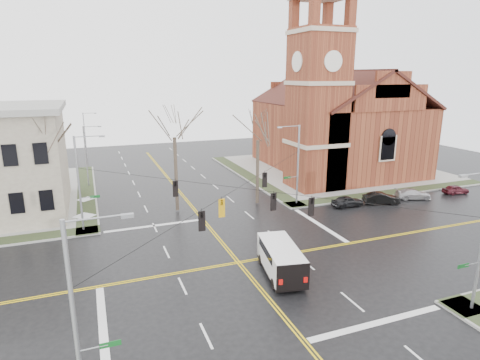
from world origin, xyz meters
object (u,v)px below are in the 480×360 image
object	(u,v)px
signal_pole_nw	(81,181)
signal_pole_sw	(78,316)
church	(334,116)
streetlight_north_a	(87,154)
streetlight_north_b	(86,134)
parked_car_b	(381,198)
tree_nw_near	(174,132)
cargo_van	(280,257)
parked_car_a	(347,201)
parked_car_c	(413,194)
tree_nw_far	(48,145)
signal_pole_ne	(297,162)
tree_ne	(258,136)
parked_car_d	(456,189)

from	to	relation	value
signal_pole_nw	signal_pole_sw	xyz separation A→B (m)	(0.00, -23.00, 0.00)
church	streetlight_north_a	distance (m)	35.78
streetlight_north_a	streetlight_north_b	xyz separation A→B (m)	(0.00, 20.00, 0.00)
parked_car_b	tree_nw_near	xyz separation A→B (m)	(-22.58, 5.83, 8.00)
parked_car_b	tree_nw_near	bearing A→B (deg)	93.62
streetlight_north_b	tree_nw_near	xyz separation A→B (m)	(8.79, -34.00, 4.20)
streetlight_north_b	cargo_van	bearing A→B (deg)	-75.71
parked_car_a	parked_car_c	bearing A→B (deg)	-92.19
streetlight_north_a	tree_nw_far	world-z (taller)	tree_nw_far
signal_pole_sw	tree_nw_far	world-z (taller)	tree_nw_far
church	signal_pole_nw	xyz separation A→B (m)	(-36.09, -13.28, -3.48)
signal_pole_nw	cargo_van	bearing A→B (deg)	-46.35
signal_pole_ne	parked_car_a	xyz separation A→B (m)	(5.14, -2.80, -4.32)
parked_car_a	tree_nw_near	xyz separation A→B (m)	(-18.32, 5.30, 8.04)
signal_pole_sw	tree_nw_near	xyz separation A→B (m)	(9.46, 25.50, 3.72)
signal_pole_ne	tree_ne	size ratio (longest dim) A/B	0.82
tree_nw_far	signal_pole_ne	bearing A→B (deg)	-3.88
tree_nw_far	parked_car_a	bearing A→B (deg)	-8.45
streetlight_north_b	parked_car_d	size ratio (longest dim) A/B	2.39
cargo_van	parked_car_c	bearing A→B (deg)	36.01
church	signal_pole_nw	size ratio (longest dim) A/B	3.06
parked_car_a	tree_nw_far	size ratio (longest dim) A/B	0.32
parked_car_c	church	bearing A→B (deg)	21.99
signal_pole_nw	signal_pole_sw	world-z (taller)	same
tree_nw_near	signal_pole_nw	bearing A→B (deg)	-165.18
signal_pole_ne	signal_pole_nw	size ratio (longest dim) A/B	1.00
church	tree_nw_near	xyz separation A→B (m)	(-26.63, -10.78, 0.23)
tree_nw_far	tree_nw_near	size ratio (longest dim) A/B	0.95
signal_pole_nw	tree_nw_far	distance (m)	4.47
tree_nw_near	streetlight_north_b	bearing A→B (deg)	104.50
church	parked_car_c	distance (m)	18.21
signal_pole_sw	streetlight_north_b	world-z (taller)	signal_pole_sw
signal_pole_nw	signal_pole_sw	bearing A→B (deg)	-90.00
cargo_van	parked_car_a	world-z (taller)	cargo_van
cargo_van	tree_nw_near	xyz separation A→B (m)	(-4.14, 16.76, 7.32)
signal_pole_ne	signal_pole_nw	bearing A→B (deg)	180.00
signal_pole_nw	parked_car_d	bearing A→B (deg)	-4.42
signal_pole_nw	church	bearing A→B (deg)	20.21
signal_pole_ne	cargo_van	bearing A→B (deg)	-122.39
signal_pole_ne	parked_car_c	xyz separation A→B (m)	(14.29, -3.13, -4.34)
church	parked_car_a	bearing A→B (deg)	-117.31
church	signal_pole_ne	xyz separation A→B (m)	(-13.44, -13.28, -3.48)
streetlight_north_a	cargo_van	distance (m)	33.51
signal_pole_nw	streetlight_north_a	world-z (taller)	signal_pole_nw
church	parked_car_c	xyz separation A→B (m)	(0.85, -16.42, -7.83)
church	parked_car_b	size ratio (longest dim) A/B	6.76
cargo_van	tree_nw_near	world-z (taller)	tree_nw_near
cargo_van	parked_car_c	distance (m)	25.86
streetlight_north_a	tree_ne	distance (m)	23.50
parked_car_a	parked_car_b	xyz separation A→B (m)	(4.25, -0.54, 0.04)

